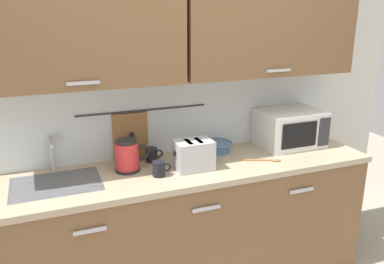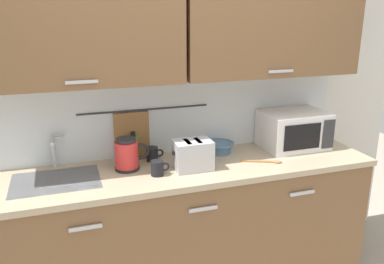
{
  "view_description": "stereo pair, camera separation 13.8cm",
  "coord_description": "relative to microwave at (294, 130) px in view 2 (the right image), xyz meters",
  "views": [
    {
      "loc": [
        -0.87,
        -2.0,
        1.9
      ],
      "look_at": [
        0.04,
        0.33,
        1.12
      ],
      "focal_mm": 37.65,
      "sensor_mm": 36.0,
      "label": 1
    },
    {
      "loc": [
        -0.75,
        -2.05,
        1.9
      ],
      "look_at": [
        0.04,
        0.33,
        1.12
      ],
      "focal_mm": 37.65,
      "sensor_mm": 36.0,
      "label": 2
    }
  ],
  "objects": [
    {
      "name": "counter_unit",
      "position": [
        -0.87,
        -0.11,
        -0.58
      ],
      "size": [
        2.53,
        0.64,
        0.9
      ],
      "color": "brown",
      "rests_on": "ground"
    },
    {
      "name": "back_wall_assembly",
      "position": [
        -0.86,
        0.12,
        0.49
      ],
      "size": [
        3.7,
        0.41,
        2.5
      ],
      "color": "silver",
      "rests_on": "ground"
    },
    {
      "name": "sink_faucet",
      "position": [
        -1.68,
        0.12,
        0.01
      ],
      "size": [
        0.09,
        0.17,
        0.22
      ],
      "color": "#B2B5BA",
      "rests_on": "counter_unit"
    },
    {
      "name": "microwave",
      "position": [
        0.0,
        0.0,
        0.0
      ],
      "size": [
        0.46,
        0.35,
        0.27
      ],
      "color": "white",
      "rests_on": "counter_unit"
    },
    {
      "name": "electric_kettle",
      "position": [
        -1.24,
        -0.04,
        -0.03
      ],
      "size": [
        0.23,
        0.16,
        0.21
      ],
      "color": "black",
      "rests_on": "counter_unit"
    },
    {
      "name": "dish_soap_bottle",
      "position": [
        -1.17,
        0.12,
        -0.05
      ],
      "size": [
        0.06,
        0.06,
        0.2
      ],
      "color": "green",
      "rests_on": "counter_unit"
    },
    {
      "name": "mug_near_sink",
      "position": [
        -1.05,
        0.06,
        -0.09
      ],
      "size": [
        0.12,
        0.08,
        0.09
      ],
      "color": "black",
      "rests_on": "counter_unit"
    },
    {
      "name": "mixing_bowl",
      "position": [
        -0.56,
        0.06,
        -0.09
      ],
      "size": [
        0.21,
        0.21,
        0.08
      ],
      "color": "#4C7093",
      "rests_on": "counter_unit"
    },
    {
      "name": "toaster",
      "position": [
        -0.84,
        -0.17,
        -0.04
      ],
      "size": [
        0.26,
        0.17,
        0.19
      ],
      "color": "#B7BABF",
      "rests_on": "counter_unit"
    },
    {
      "name": "mug_by_kettle",
      "position": [
        -1.08,
        -0.2,
        -0.09
      ],
      "size": [
        0.12,
        0.08,
        0.09
      ],
      "color": "black",
      "rests_on": "counter_unit"
    },
    {
      "name": "wooden_spoon",
      "position": [
        -0.33,
        -0.22,
        -0.13
      ],
      "size": [
        0.26,
        0.13,
        0.01
      ],
      "color": "#9E7042",
      "rests_on": "counter_unit"
    }
  ]
}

